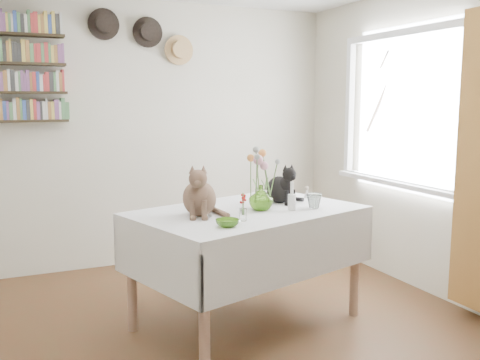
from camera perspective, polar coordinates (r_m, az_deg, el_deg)
name	(u,v)px	position (r m, az deg, el deg)	size (l,w,h in m)	color
room	(224,158)	(3.04, -1.71, 2.39)	(4.08, 4.58, 2.58)	brown
window	(402,122)	(4.76, 16.89, 5.98)	(0.12, 1.52, 1.32)	white
dining_table	(247,238)	(3.76, 0.77, -6.21)	(1.75, 1.38, 0.82)	white
tabby_cat	(199,189)	(3.51, -4.37, -0.96)	(0.24, 0.30, 0.35)	brown
black_cat	(280,182)	(3.97, 4.25, -0.26)	(0.20, 0.25, 0.30)	black
flower_vase	(261,198)	(3.68, 2.26, -1.89)	(0.17, 0.17, 0.18)	#90CA4A
green_bowl	(227,223)	(3.22, -1.35, -4.61)	(0.14, 0.14, 0.04)	#90CA4A
drinking_glass	(314,201)	(3.80, 7.90, -2.22)	(0.11, 0.11, 0.10)	white
candlestick	(292,201)	(3.71, 5.55, -2.21)	(0.06, 0.06, 0.20)	white
berry_jar	(243,207)	(3.36, 0.32, -2.91)	(0.05, 0.05, 0.20)	white
porcelain_figurine	(307,193)	(4.19, 7.14, -1.36)	(0.05, 0.05, 0.09)	white
flower_bouquet	(261,161)	(3.66, 2.23, 2.02)	(0.17, 0.13, 0.39)	#4C7233
bookshelf_unit	(3,68)	(4.96, -23.95, 10.88)	(1.00, 0.16, 0.91)	#2D2314
wall_hats	(145,35)	(5.17, -10.12, 14.93)	(0.98, 0.09, 0.48)	black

